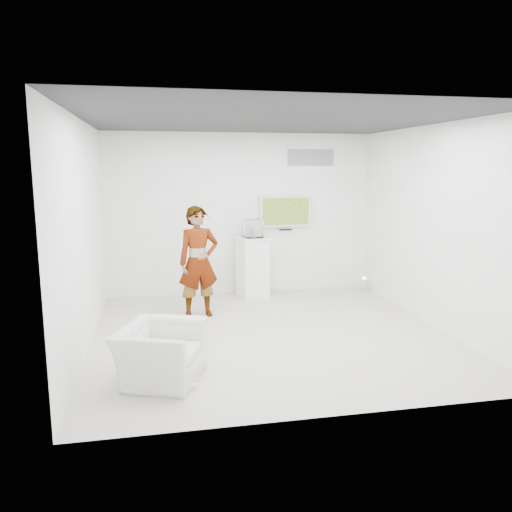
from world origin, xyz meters
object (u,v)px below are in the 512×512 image
Objects in this scene: armchair at (160,353)px; floor_uplight at (364,284)px; pedestal at (253,267)px; tv at (285,211)px; person at (199,262)px.

armchair reaches higher than floor_uplight.
pedestal is 2.23m from floor_uplight.
armchair is at bearing -122.75° from tv.
armchair is at bearing -139.13° from floor_uplight.
pedestal is (1.08, 1.06, -0.33)m from person.
pedestal is (-0.69, -0.32, -1.00)m from tv.
person reaches higher than pedestal.
armchair is at bearing -116.61° from pedestal.
person is 6.49× the size of floor_uplight.
floor_uplight is (3.27, 1.01, -0.75)m from person.
tv is 0.56× the size of person.
armchair is 5.17m from floor_uplight.
armchair is at bearing -115.08° from person.
tv reaches higher than floor_uplight.
pedestal is at bearing 178.66° from floor_uplight.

